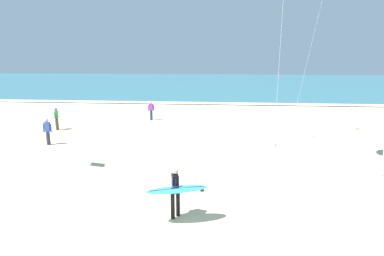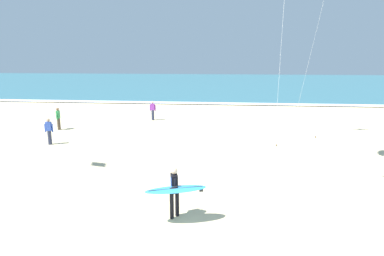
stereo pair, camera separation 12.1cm
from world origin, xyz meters
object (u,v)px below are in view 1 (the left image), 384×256
bystander_blue_top (48,131)px  bystander_purple_top (151,110)px  bystander_green_top (57,119)px  surfer_lead (176,189)px

bystander_blue_top → bystander_purple_top: same height
bystander_green_top → bystander_blue_top: same height
surfer_lead → bystander_green_top: (-10.36, 12.19, -0.23)m
bystander_purple_top → bystander_green_top: bearing=-144.5°
bystander_green_top → bystander_purple_top: same height
surfer_lead → bystander_green_top: size_ratio=1.27×
bystander_green_top → bystander_purple_top: (5.93, 4.23, 0.00)m
bystander_green_top → bystander_purple_top: bearing=35.5°
bystander_green_top → bystander_purple_top: size_ratio=1.00×
surfer_lead → bystander_blue_top: bearing=136.9°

